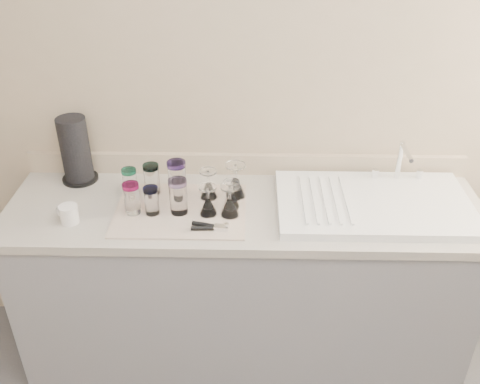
{
  "coord_description": "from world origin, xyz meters",
  "views": [
    {
      "loc": [
        0.02,
        -0.73,
        2.15
      ],
      "look_at": [
        -0.02,
        1.15,
        1.0
      ],
      "focal_mm": 40.0,
      "sensor_mm": 36.0,
      "label": 1
    }
  ],
  "objects_px": {
    "goblet_front_left": "(208,205)",
    "paper_towel_roll": "(76,151)",
    "goblet_back_left": "(209,188)",
    "tumbler_teal": "(130,182)",
    "goblet_front_right": "(230,205)",
    "white_mug": "(68,214)",
    "tumbler_magenta": "(132,198)",
    "tumbler_lavender": "(178,196)",
    "goblet_back_right": "(235,185)",
    "tumbler_blue": "(152,200)",
    "sink_unit": "(374,203)",
    "tumbler_cyan": "(152,179)",
    "tumbler_purple": "(177,178)",
    "goblet_extra": "(232,198)",
    "can_opener": "(210,227)"
  },
  "relations": [
    {
      "from": "tumbler_purple",
      "to": "tumbler_blue",
      "type": "xyz_separation_m",
      "value": [
        -0.09,
        -0.15,
        -0.02
      ]
    },
    {
      "from": "can_opener",
      "to": "paper_towel_roll",
      "type": "distance_m",
      "value": 0.76
    },
    {
      "from": "tumbler_teal",
      "to": "goblet_front_right",
      "type": "xyz_separation_m",
      "value": [
        0.44,
        -0.15,
        -0.02
      ]
    },
    {
      "from": "tumbler_cyan",
      "to": "goblet_front_left",
      "type": "bearing_deg",
      "value": -32.15
    },
    {
      "from": "goblet_front_right",
      "to": "white_mug",
      "type": "height_order",
      "value": "goblet_front_right"
    },
    {
      "from": "tumbler_cyan",
      "to": "tumbler_magenta",
      "type": "xyz_separation_m",
      "value": [
        -0.06,
        -0.16,
        -0.0
      ]
    },
    {
      "from": "tumbler_purple",
      "to": "tumbler_lavender",
      "type": "xyz_separation_m",
      "value": [
        0.02,
        -0.14,
        -0.0
      ]
    },
    {
      "from": "goblet_back_left",
      "to": "paper_towel_roll",
      "type": "distance_m",
      "value": 0.64
    },
    {
      "from": "tumbler_magenta",
      "to": "white_mug",
      "type": "distance_m",
      "value": 0.26
    },
    {
      "from": "goblet_back_right",
      "to": "can_opener",
      "type": "xyz_separation_m",
      "value": [
        -0.09,
        -0.26,
        -0.04
      ]
    },
    {
      "from": "goblet_back_left",
      "to": "tumbler_purple",
      "type": "bearing_deg",
      "value": 171.56
    },
    {
      "from": "sink_unit",
      "to": "tumbler_teal",
      "type": "relative_size",
      "value": 6.4
    },
    {
      "from": "can_opener",
      "to": "paper_towel_roll",
      "type": "height_order",
      "value": "paper_towel_roll"
    },
    {
      "from": "goblet_front_right",
      "to": "white_mug",
      "type": "xyz_separation_m",
      "value": [
        -0.66,
        -0.06,
        -0.02
      ]
    },
    {
      "from": "tumbler_purple",
      "to": "sink_unit",
      "type": "bearing_deg",
      "value": -4.77
    },
    {
      "from": "sink_unit",
      "to": "paper_towel_roll",
      "type": "height_order",
      "value": "paper_towel_roll"
    },
    {
      "from": "tumbler_teal",
      "to": "tumbler_magenta",
      "type": "relative_size",
      "value": 0.94
    },
    {
      "from": "goblet_front_right",
      "to": "paper_towel_roll",
      "type": "relative_size",
      "value": 0.45
    },
    {
      "from": "tumbler_cyan",
      "to": "tumbler_teal",
      "type": "bearing_deg",
      "value": -166.97
    },
    {
      "from": "goblet_back_right",
      "to": "goblet_front_left",
      "type": "height_order",
      "value": "goblet_back_right"
    },
    {
      "from": "tumbler_cyan",
      "to": "goblet_extra",
      "type": "bearing_deg",
      "value": -16.75
    },
    {
      "from": "tumbler_magenta",
      "to": "tumbler_lavender",
      "type": "xyz_separation_m",
      "value": [
        0.19,
        0.01,
        0.01
      ]
    },
    {
      "from": "tumbler_blue",
      "to": "goblet_front_right",
      "type": "xyz_separation_m",
      "value": [
        0.32,
        -0.0,
        -0.02
      ]
    },
    {
      "from": "goblet_back_right",
      "to": "white_mug",
      "type": "xyz_separation_m",
      "value": [
        -0.68,
        -0.21,
        -0.02
      ]
    },
    {
      "from": "paper_towel_roll",
      "to": "tumbler_lavender",
      "type": "bearing_deg",
      "value": -28.93
    },
    {
      "from": "goblet_extra",
      "to": "paper_towel_roll",
      "type": "relative_size",
      "value": 0.4
    },
    {
      "from": "tumbler_purple",
      "to": "can_opener",
      "type": "distance_m",
      "value": 0.31
    },
    {
      "from": "tumbler_teal",
      "to": "can_opener",
      "type": "relative_size",
      "value": 0.84
    },
    {
      "from": "tumbler_purple",
      "to": "tumbler_blue",
      "type": "bearing_deg",
      "value": -120.88
    },
    {
      "from": "tumbler_magenta",
      "to": "goblet_extra",
      "type": "xyz_separation_m",
      "value": [
        0.41,
        0.05,
        -0.03
      ]
    },
    {
      "from": "tumbler_teal",
      "to": "tumbler_purple",
      "type": "distance_m",
      "value": 0.21
    },
    {
      "from": "goblet_front_right",
      "to": "white_mug",
      "type": "bearing_deg",
      "value": -175.07
    },
    {
      "from": "goblet_extra",
      "to": "white_mug",
      "type": "relative_size",
      "value": 1.08
    },
    {
      "from": "tumbler_blue",
      "to": "tumbler_purple",
      "type": "bearing_deg",
      "value": 59.12
    },
    {
      "from": "tumbler_teal",
      "to": "tumbler_cyan",
      "type": "bearing_deg",
      "value": 13.03
    },
    {
      "from": "sink_unit",
      "to": "tumbler_purple",
      "type": "bearing_deg",
      "value": 175.23
    },
    {
      "from": "goblet_extra",
      "to": "can_opener",
      "type": "distance_m",
      "value": 0.19
    },
    {
      "from": "tumbler_teal",
      "to": "white_mug",
      "type": "distance_m",
      "value": 0.3
    },
    {
      "from": "can_opener",
      "to": "goblet_extra",
      "type": "bearing_deg",
      "value": 64.12
    },
    {
      "from": "goblet_back_left",
      "to": "white_mug",
      "type": "height_order",
      "value": "goblet_back_left"
    },
    {
      "from": "tumbler_teal",
      "to": "tumbler_magenta",
      "type": "distance_m",
      "value": 0.14
    },
    {
      "from": "goblet_front_right",
      "to": "white_mug",
      "type": "distance_m",
      "value": 0.66
    },
    {
      "from": "goblet_front_left",
      "to": "paper_towel_roll",
      "type": "distance_m",
      "value": 0.69
    },
    {
      "from": "sink_unit",
      "to": "goblet_extra",
      "type": "relative_size",
      "value": 6.64
    },
    {
      "from": "tumbler_purple",
      "to": "goblet_back_left",
      "type": "relative_size",
      "value": 1.22
    },
    {
      "from": "sink_unit",
      "to": "goblet_front_left",
      "type": "bearing_deg",
      "value": -173.65
    },
    {
      "from": "white_mug",
      "to": "paper_towel_roll",
      "type": "relative_size",
      "value": 0.37
    },
    {
      "from": "tumbler_purple",
      "to": "goblet_back_right",
      "type": "xyz_separation_m",
      "value": [
        0.25,
        -0.0,
        -0.03
      ]
    },
    {
      "from": "goblet_back_right",
      "to": "tumbler_blue",
      "type": "bearing_deg",
      "value": -156.88
    },
    {
      "from": "goblet_back_left",
      "to": "paper_towel_roll",
      "type": "relative_size",
      "value": 0.43
    }
  ]
}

